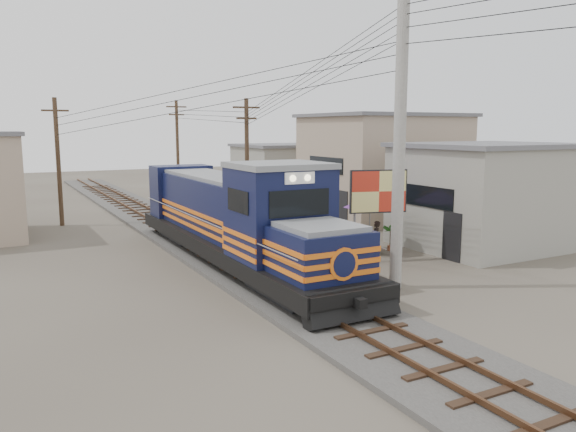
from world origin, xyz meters
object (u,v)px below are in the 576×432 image
billboard (378,194)px  vendor (376,238)px  market_umbrella (370,201)px  locomotive (235,220)px

billboard → vendor: (0.52, 0.79, -2.01)m
billboard → vendor: size_ratio=2.52×
market_umbrella → vendor: (-0.10, -0.60, -1.52)m
locomotive → market_umbrella: bearing=-6.5°
vendor → market_umbrella: bearing=-140.8°
billboard → vendor: billboard is taller
market_umbrella → vendor: bearing=-99.9°
billboard → locomotive: bearing=174.2°
locomotive → market_umbrella: locomotive is taller
locomotive → vendor: (5.89, -1.28, -1.05)m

